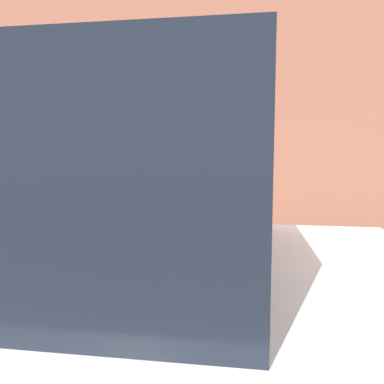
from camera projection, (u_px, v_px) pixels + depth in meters
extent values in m
cube|color=#9E9B96|center=(182.00, 278.00, 4.51)|extent=(24.00, 2.80, 0.14)
cube|color=#935642|center=(205.00, 68.00, 6.48)|extent=(24.00, 0.30, 6.08)
cylinder|color=gray|center=(192.00, 259.00, 3.38)|extent=(0.06, 0.06, 0.93)
cube|color=black|center=(192.00, 189.00, 3.32)|extent=(0.15, 0.12, 0.36)
cube|color=gray|center=(191.00, 186.00, 3.25)|extent=(0.08, 0.01, 0.13)
cylinder|color=black|center=(192.00, 161.00, 3.29)|extent=(0.23, 0.10, 0.23)
cylinder|color=black|center=(240.00, 334.00, 2.52)|extent=(0.69, 0.22, 0.69)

